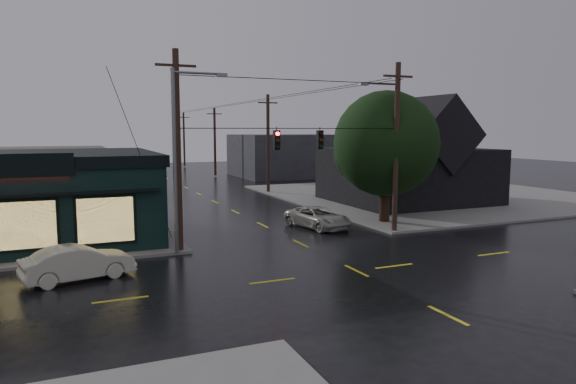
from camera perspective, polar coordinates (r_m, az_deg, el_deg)
name	(u,v)px	position (r m, az deg, el deg)	size (l,w,h in m)	color
ground_plane	(356,271)	(23.22, 7.60, -8.67)	(160.00, 160.00, 0.00)	black
sidewalk_ne	(431,195)	(50.65, 15.57, -0.31)	(28.00, 28.00, 0.15)	slate
pizza_shop	(3,196)	(32.55, -29.12, -0.42)	(16.30, 12.34, 4.90)	black
ne_building	(408,151)	(44.89, 13.14, 4.50)	(12.60, 11.60, 8.75)	black
corner_tree	(386,144)	(34.51, 10.81, 5.27)	(6.96, 6.96, 8.65)	black
utility_pole_nw	(180,252)	(26.91, -11.86, -6.59)	(2.00, 0.32, 10.15)	black
utility_pole_ne	(394,233)	(31.98, 11.70, -4.44)	(2.00, 0.32, 10.15)	black
utility_pole_far_a	(268,193)	(50.89, -2.21, -0.12)	(2.00, 0.32, 9.65)	black
utility_pole_far_b	(215,176)	(69.84, -8.07, 1.73)	(2.00, 0.32, 9.15)	black
utility_pole_far_c	(185,167)	(89.25, -11.41, 2.77)	(2.00, 0.32, 9.15)	black
span_signal_assembly	(298,139)	(28.20, 1.17, 5.86)	(13.00, 0.48, 1.23)	black
streetlight_nw	(177,256)	(26.18, -12.20, -6.97)	(5.40, 0.30, 9.15)	slate
streetlight_ne	(394,230)	(32.82, 11.73, -4.15)	(5.40, 0.30, 9.15)	slate
bg_building_west	(44,169)	(59.39, -25.47, 2.36)	(12.00, 10.00, 4.40)	#383029
bg_building_east	(289,155)	(69.92, 0.10, 4.10)	(14.00, 12.00, 5.60)	#28272C
sedan_cream	(78,263)	(23.18, -22.27, -7.30)	(1.54, 4.42, 1.46)	beige
suv_silver	(318,217)	(32.77, 3.35, -2.84)	(2.23, 4.84, 1.34)	#A7A69A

